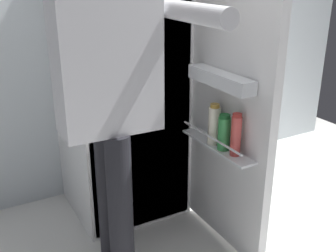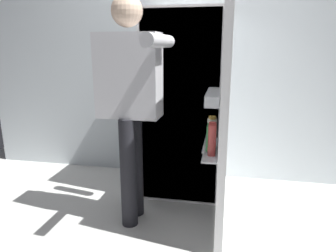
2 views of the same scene
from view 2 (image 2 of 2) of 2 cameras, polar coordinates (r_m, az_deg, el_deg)
The scene contains 4 objects.
ground_plane at distance 2.52m, azimuth 0.97°, elevation -16.73°, with size 5.07×5.07×0.00m, color silver.
kitchen_wall at distance 3.08m, azimuth 4.14°, elevation 13.10°, with size 4.40×0.10×2.47m, color silver.
refrigerator at distance 2.70m, azimuth 3.51°, elevation 3.87°, with size 0.73×1.30×1.62m.
person at distance 2.18m, azimuth -6.98°, elevation 6.11°, with size 0.54×0.76×1.65m.
Camera 2 is at (0.37, -2.12, 1.31)m, focal length 32.52 mm.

